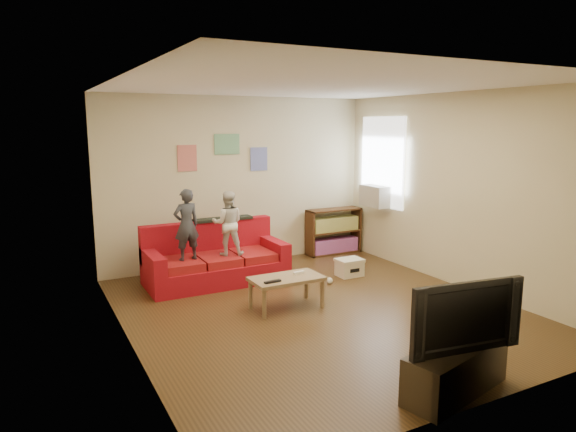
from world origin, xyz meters
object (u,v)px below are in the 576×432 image
child_a (186,225)px  file_box (349,267)px  child_b (228,223)px  sofa (215,262)px  tv_stand (456,370)px  bookshelf (333,234)px  television (459,313)px  coffee_table (286,281)px

child_a → file_box: bearing=161.5°
child_a → child_b: size_ratio=1.07×
sofa → tv_stand: (0.73, -3.96, -0.09)m
sofa → tv_stand: 4.02m
sofa → bookshelf: bearing=13.8°
bookshelf → file_box: 1.41m
child_a → television: (1.18, -3.79, -0.20)m
child_a → child_b: bearing=174.1°
child_a → bookshelf: child_a is taller
bookshelf → coffee_table: bearing=-134.4°
child_a → tv_stand: 4.03m
sofa → child_a: child_a is taller
sofa → bookshelf: (2.42, 0.59, 0.06)m
sofa → tv_stand: bearing=-79.6°
bookshelf → sofa: bearing=-166.2°
coffee_table → bookshelf: bearing=45.6°
file_box → television: 3.51m
child_a → television: 3.97m
child_b → television: size_ratio=0.88×
child_a → coffee_table: 1.66m
child_a → television: bearing=101.4°
file_box → bookshelf: bearing=67.3°
sofa → child_a: (-0.45, -0.17, 0.62)m
tv_stand → sofa: bearing=87.0°
child_a → television: size_ratio=0.94×
child_b → file_box: size_ratio=2.39×
coffee_table → television: (0.32, -2.49, 0.37)m
sofa → child_a: size_ratio=2.02×
coffee_table → child_b: bearing=101.2°
sofa → television: television is taller
child_a → file_box: 2.52m
sofa → child_a: 0.78m
child_b → television: bearing=118.8°
coffee_table → tv_stand: size_ratio=0.81×
file_box → sofa: bearing=159.8°
child_a → coffee_table: bearing=117.6°
sofa → television: bearing=-79.6°
bookshelf → television: size_ratio=0.95×
child_b → file_box: child_b is taller
sofa → child_b: (0.15, -0.17, 0.58)m
child_a → file_box: size_ratio=2.56×
sofa → child_b: 0.63m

